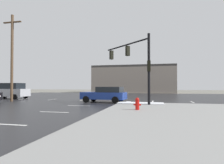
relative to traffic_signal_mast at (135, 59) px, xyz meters
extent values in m
plane|color=slate|center=(-4.46, 3.62, -4.17)|extent=(120.00, 120.00, 0.00)
cube|color=#232326|center=(-4.46, 3.62, -4.16)|extent=(44.00, 44.00, 0.02)
cube|color=white|center=(0.54, -0.38, -4.00)|extent=(4.00, 1.60, 0.06)
cube|color=silver|center=(-4.46, -10.38, -4.15)|extent=(2.00, 0.15, 0.01)
cube|color=silver|center=(-4.46, -6.38, -4.15)|extent=(2.00, 0.15, 0.01)
cube|color=silver|center=(-4.46, -2.38, -4.15)|extent=(2.00, 0.15, 0.01)
cube|color=silver|center=(-4.46, 1.62, -4.15)|extent=(2.00, 0.15, 0.01)
cube|color=silver|center=(-4.46, 5.62, -4.15)|extent=(2.00, 0.15, 0.01)
cube|color=silver|center=(-4.46, 9.62, -4.15)|extent=(2.00, 0.15, 0.01)
cube|color=silver|center=(-4.46, 13.62, -4.15)|extent=(2.00, 0.15, 0.01)
cube|color=silver|center=(-4.46, 17.62, -4.15)|extent=(2.00, 0.15, 0.01)
cube|color=silver|center=(-4.46, 21.62, -4.15)|extent=(2.00, 0.15, 0.01)
cube|color=silver|center=(-14.46, 3.62, -4.15)|extent=(0.15, 2.00, 0.01)
cube|color=silver|center=(-10.46, 3.62, -4.15)|extent=(0.15, 2.00, 0.01)
cube|color=silver|center=(-6.46, 3.62, -4.15)|extent=(0.15, 2.00, 0.01)
cube|color=silver|center=(-2.46, 3.62, -4.15)|extent=(0.15, 2.00, 0.01)
cube|color=silver|center=(1.54, 3.62, -4.15)|extent=(0.15, 2.00, 0.01)
cube|color=silver|center=(5.54, 3.62, -4.15)|extent=(0.15, 2.00, 0.01)
cube|color=silver|center=(-0.96, -0.38, -4.15)|extent=(0.45, 7.00, 0.01)
cylinder|color=black|center=(1.32, -1.30, -1.06)|extent=(0.22, 0.22, 5.94)
cylinder|color=black|center=(-0.99, 0.97, 1.51)|extent=(4.72, 4.63, 0.14)
cube|color=black|center=(-0.76, 0.74, 0.89)|extent=(0.45, 0.45, 0.95)
sphere|color=yellow|center=(-0.87, 0.86, 1.17)|extent=(0.20, 0.20, 0.20)
cube|color=black|center=(-2.84, 2.78, 0.89)|extent=(0.45, 0.45, 0.95)
sphere|color=yellow|center=(-2.95, 2.89, 1.17)|extent=(0.20, 0.20, 0.20)
cube|color=black|center=(1.32, -1.30, -0.83)|extent=(0.28, 0.36, 0.90)
cylinder|color=red|center=(0.70, -4.94, -3.73)|extent=(0.26, 0.26, 0.60)
sphere|color=red|center=(0.70, -4.94, -3.36)|extent=(0.25, 0.25, 0.25)
cylinder|color=red|center=(0.52, -4.94, -3.70)|extent=(0.12, 0.11, 0.11)
cylinder|color=red|center=(0.88, -4.94, -3.70)|extent=(0.12, 0.11, 0.11)
cube|color=gray|center=(-3.44, 30.03, -1.14)|extent=(19.62, 8.00, 6.06)
cube|color=#3F3D3A|center=(-3.44, 30.03, 2.13)|extent=(19.62, 8.00, 0.50)
cube|color=#B7BABF|center=(-16.55, 3.65, -3.35)|extent=(4.82, 2.01, 0.95)
cube|color=black|center=(-16.55, 3.65, -2.50)|extent=(3.38, 1.83, 0.75)
cylinder|color=black|center=(-18.17, 4.64, -3.82)|extent=(0.66, 0.23, 0.66)
cylinder|color=black|center=(-14.93, 2.65, -3.82)|extent=(0.66, 0.23, 0.66)
cylinder|color=black|center=(-14.91, 4.60, -3.82)|extent=(0.66, 0.23, 0.66)
sphere|color=white|center=(-12.73, -2.00, -3.47)|extent=(0.18, 0.18, 0.18)
cube|color=navy|center=(-3.31, 1.31, -3.47)|extent=(4.66, 2.24, 0.70)
cube|color=black|center=(-2.64, 1.24, -2.85)|extent=(2.63, 1.90, 0.55)
cylinder|color=black|center=(-4.93, 0.57, -3.82)|extent=(0.68, 0.29, 0.66)
cylinder|color=black|center=(-4.74, 2.36, -3.82)|extent=(0.68, 0.29, 0.66)
cylinder|color=black|center=(-1.88, 0.26, -3.82)|extent=(0.68, 0.29, 0.66)
cylinder|color=black|center=(-1.70, 2.05, -3.82)|extent=(0.68, 0.29, 0.66)
sphere|color=white|center=(-5.56, 0.96, -3.47)|extent=(0.18, 0.18, 0.18)
sphere|color=white|center=(-5.44, 2.10, -3.47)|extent=(0.18, 0.18, 0.18)
cylinder|color=brown|center=(-13.36, 0.28, 0.55)|extent=(0.28, 0.28, 9.44)
cube|color=brown|center=(-13.36, 0.28, 4.47)|extent=(2.20, 0.14, 0.14)
camera|label=1|loc=(1.89, -17.48, -2.46)|focal=30.71mm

